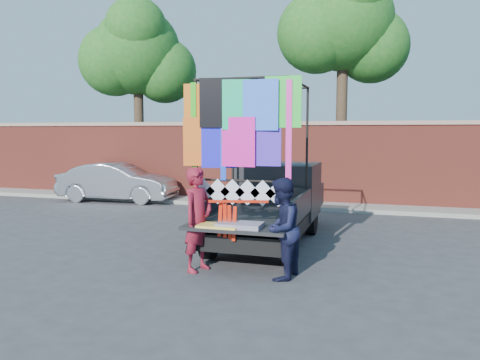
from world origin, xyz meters
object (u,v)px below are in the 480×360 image
(man, at_px, (281,229))
(woman, at_px, (198,219))
(pickup_truck, at_px, (274,201))
(sedan, at_px, (118,182))

(man, bearing_deg, woman, -81.73)
(pickup_truck, distance_m, woman, 2.80)
(sedan, xyz_separation_m, man, (6.85, -6.39, 0.16))
(pickup_truck, relative_size, sedan, 1.31)
(woman, relative_size, man, 1.08)
(sedan, distance_m, woman, 8.39)
(pickup_truck, height_order, man, pickup_truck)
(pickup_truck, xyz_separation_m, man, (0.75, -2.74, -0.01))
(woman, height_order, man, woman)
(woman, bearing_deg, pickup_truck, 3.10)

